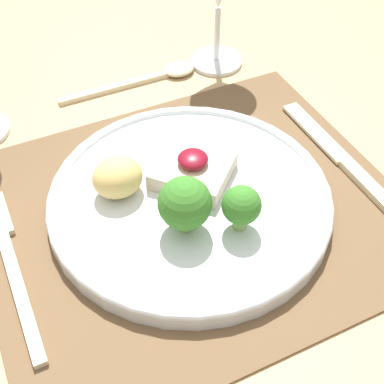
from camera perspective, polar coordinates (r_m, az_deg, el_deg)
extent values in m
cube|color=tan|center=(0.58, 0.04, -3.06)|extent=(1.17, 1.14, 0.03)
cylinder|color=tan|center=(1.35, 10.78, 8.51)|extent=(0.06, 0.06, 0.70)
cube|color=brown|center=(0.57, 0.04, -1.98)|extent=(0.44, 0.37, 0.00)
cylinder|color=silver|center=(0.57, 0.00, -0.84)|extent=(0.30, 0.30, 0.02)
torus|color=silver|center=(0.56, 0.00, -0.28)|extent=(0.30, 0.30, 0.01)
cube|color=beige|center=(0.57, 0.09, 2.33)|extent=(0.11, 0.11, 0.02)
ellipsoid|color=maroon|center=(0.56, 0.09, 3.54)|extent=(0.03, 0.03, 0.01)
cylinder|color=#84B256|center=(0.53, 5.13, -3.05)|extent=(0.01, 0.01, 0.02)
sphere|color=#387A28|center=(0.51, 5.30, -1.40)|extent=(0.04, 0.04, 0.04)
cylinder|color=#84B256|center=(0.52, -0.74, -3.23)|extent=(0.01, 0.01, 0.02)
sphere|color=#387A28|center=(0.50, -0.77, -1.21)|extent=(0.05, 0.05, 0.05)
ellipsoid|color=#DBBC6B|center=(0.55, -7.94, 1.55)|extent=(0.06, 0.05, 0.04)
cube|color=beige|center=(0.52, -17.84, -10.36)|extent=(0.01, 0.15, 0.01)
cube|color=beige|center=(0.62, 18.54, 0.38)|extent=(0.02, 0.10, 0.01)
cube|color=beige|center=(0.67, 13.02, 6.27)|extent=(0.02, 0.12, 0.00)
cube|color=beige|center=(0.74, -8.30, 10.95)|extent=(0.15, 0.01, 0.01)
ellipsoid|color=beige|center=(0.77, -1.43, 13.00)|extent=(0.04, 0.04, 0.01)
cylinder|color=white|center=(0.79, 2.60, 13.80)|extent=(0.07, 0.07, 0.01)
cylinder|color=white|center=(0.77, 2.70, 16.45)|extent=(0.01, 0.01, 0.08)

